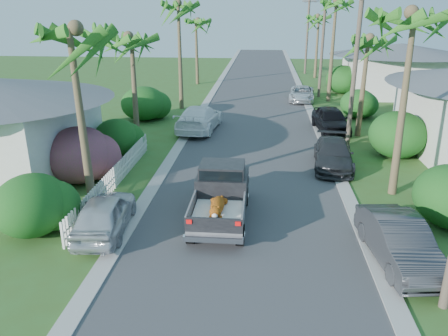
# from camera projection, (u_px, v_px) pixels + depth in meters

# --- Properties ---
(ground) EXTENTS (120.00, 120.00, 0.00)m
(ground) POSITION_uv_depth(u_px,v_px,m) (242.00, 257.00, 14.23)
(ground) COLOR #3A5821
(ground) RESTS_ON ground
(road) EXTENTS (8.00, 100.00, 0.02)m
(road) POSITION_uv_depth(u_px,v_px,m) (257.00, 102.00, 37.59)
(road) COLOR #38383A
(road) RESTS_ON ground
(curb_left) EXTENTS (0.60, 100.00, 0.06)m
(curb_left) POSITION_uv_depth(u_px,v_px,m) (207.00, 101.00, 37.95)
(curb_left) COLOR #A5A39E
(curb_left) RESTS_ON ground
(curb_right) EXTENTS (0.60, 100.00, 0.06)m
(curb_right) POSITION_uv_depth(u_px,v_px,m) (307.00, 103.00, 37.22)
(curb_right) COLOR #A5A39E
(curb_right) RESTS_ON ground
(pickup_truck) EXTENTS (1.98, 5.12, 2.06)m
(pickup_truck) POSITION_uv_depth(u_px,v_px,m) (222.00, 191.00, 16.78)
(pickup_truck) COLOR black
(pickup_truck) RESTS_ON ground
(parked_car_rn) EXTENTS (2.03, 4.51, 1.44)m
(parked_car_rn) POSITION_uv_depth(u_px,v_px,m) (399.00, 242.00, 13.75)
(parked_car_rn) COLOR #303236
(parked_car_rn) RESTS_ON ground
(parked_car_rm) EXTENTS (2.28, 4.77, 1.34)m
(parked_car_rm) POSITION_uv_depth(u_px,v_px,m) (333.00, 154.00, 22.10)
(parked_car_rm) COLOR #292A2E
(parked_car_rm) RESTS_ON ground
(parked_car_rf) EXTENTS (2.35, 4.77, 1.56)m
(parked_car_rf) POSITION_uv_depth(u_px,v_px,m) (331.00, 120.00, 28.52)
(parked_car_rf) COLOR black
(parked_car_rf) RESTS_ON ground
(parked_car_rd) EXTENTS (2.49, 4.66, 1.25)m
(parked_car_rd) POSITION_uv_depth(u_px,v_px,m) (302.00, 94.00, 37.89)
(parked_car_rd) COLOR silver
(parked_car_rd) RESTS_ON ground
(parked_car_ln) EXTENTS (2.02, 4.25, 1.40)m
(parked_car_ln) POSITION_uv_depth(u_px,v_px,m) (105.00, 214.00, 15.64)
(parked_car_ln) COLOR silver
(parked_car_ln) RESTS_ON ground
(parked_car_lf) EXTENTS (2.80, 5.81, 1.63)m
(parked_car_lf) POSITION_uv_depth(u_px,v_px,m) (199.00, 118.00, 28.70)
(parked_car_lf) COLOR white
(parked_car_lf) RESTS_ON ground
(palm_l_a) EXTENTS (4.40, 4.40, 8.20)m
(palm_l_a) POSITION_uv_depth(u_px,v_px,m) (71.00, 30.00, 15.16)
(palm_l_a) COLOR brown
(palm_l_a) RESTS_ON ground
(palm_l_b) EXTENTS (4.40, 4.40, 7.40)m
(palm_l_b) POSITION_uv_depth(u_px,v_px,m) (131.00, 37.00, 23.89)
(palm_l_b) COLOR brown
(palm_l_b) RESTS_ON ground
(palm_l_c) EXTENTS (4.40, 4.40, 9.20)m
(palm_l_c) POSITION_uv_depth(u_px,v_px,m) (178.00, 4.00, 32.57)
(palm_l_c) COLOR brown
(palm_l_c) RESTS_ON ground
(palm_l_d) EXTENTS (4.40, 4.40, 7.70)m
(palm_l_d) POSITION_uv_depth(u_px,v_px,m) (196.00, 20.00, 44.33)
(palm_l_d) COLOR brown
(palm_l_d) RESTS_ON ground
(palm_r_a) EXTENTS (4.40, 4.40, 8.70)m
(palm_r_a) POSITION_uv_depth(u_px,v_px,m) (416.00, 14.00, 16.74)
(palm_r_a) COLOR brown
(palm_r_a) RESTS_ON ground
(palm_r_b) EXTENTS (4.40, 4.40, 7.20)m
(palm_r_b) POSITION_uv_depth(u_px,v_px,m) (368.00, 39.00, 25.64)
(palm_r_b) COLOR brown
(palm_r_b) RESTS_ON ground
(palm_r_c) EXTENTS (4.40, 4.40, 9.40)m
(palm_r_c) POSITION_uv_depth(u_px,v_px,m) (336.00, 2.00, 35.21)
(palm_r_c) COLOR brown
(palm_r_c) RESTS_ON ground
(palm_r_d) EXTENTS (4.40, 4.40, 8.00)m
(palm_r_d) POSITION_uv_depth(u_px,v_px,m) (319.00, 17.00, 48.74)
(palm_r_d) COLOR brown
(palm_r_d) RESTS_ON ground
(shrub_l_a) EXTENTS (2.60, 2.86, 2.20)m
(shrub_l_a) POSITION_uv_depth(u_px,v_px,m) (32.00, 205.00, 15.41)
(shrub_l_a) COLOR #124017
(shrub_l_a) RESTS_ON ground
(shrub_l_b) EXTENTS (3.00, 3.30, 2.60)m
(shrub_l_b) POSITION_uv_depth(u_px,v_px,m) (79.00, 155.00, 20.04)
(shrub_l_b) COLOR #C51C70
(shrub_l_b) RESTS_ON ground
(shrub_l_c) EXTENTS (2.40, 2.64, 2.00)m
(shrub_l_c) POSITION_uv_depth(u_px,v_px,m) (116.00, 137.00, 23.85)
(shrub_l_c) COLOR #124017
(shrub_l_c) RESTS_ON ground
(shrub_l_d) EXTENTS (3.20, 3.52, 2.40)m
(shrub_l_d) POSITION_uv_depth(u_px,v_px,m) (144.00, 103.00, 31.31)
(shrub_l_d) COLOR #124017
(shrub_l_d) RESTS_ON ground
(shrub_r_b) EXTENTS (3.00, 3.30, 2.50)m
(shrub_r_b) POSITION_uv_depth(u_px,v_px,m) (398.00, 135.00, 23.42)
(shrub_r_b) COLOR #124017
(shrub_r_b) RESTS_ON ground
(shrub_r_c) EXTENTS (2.60, 2.86, 2.10)m
(shrub_r_c) POSITION_uv_depth(u_px,v_px,m) (358.00, 104.00, 31.93)
(shrub_r_c) COLOR #124017
(shrub_r_c) RESTS_ON ground
(shrub_r_d) EXTENTS (3.20, 3.52, 2.60)m
(shrub_r_d) POSITION_uv_depth(u_px,v_px,m) (343.00, 79.00, 41.15)
(shrub_r_d) COLOR #124017
(shrub_r_d) RESTS_ON ground
(picket_fence) EXTENTS (0.10, 11.00, 1.00)m
(picket_fence) POSITION_uv_depth(u_px,v_px,m) (116.00, 176.00, 19.70)
(picket_fence) COLOR white
(picket_fence) RESTS_ON ground
(house_right_far) EXTENTS (9.00, 8.00, 4.60)m
(house_right_far) POSITION_uv_depth(u_px,v_px,m) (399.00, 71.00, 40.44)
(house_right_far) COLOR silver
(house_right_far) RESTS_ON ground
(utility_pole_b) EXTENTS (1.60, 0.26, 9.00)m
(utility_pole_b) POSITION_uv_depth(u_px,v_px,m) (355.00, 66.00, 24.32)
(utility_pole_b) COLOR brown
(utility_pole_b) RESTS_ON ground
(utility_pole_c) EXTENTS (1.60, 0.26, 9.00)m
(utility_pole_c) POSITION_uv_depth(u_px,v_px,m) (322.00, 45.00, 38.34)
(utility_pole_c) COLOR brown
(utility_pole_c) RESTS_ON ground
(utility_pole_d) EXTENTS (1.60, 0.26, 9.00)m
(utility_pole_d) POSITION_uv_depth(u_px,v_px,m) (307.00, 35.00, 52.36)
(utility_pole_d) COLOR brown
(utility_pole_d) RESTS_ON ground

